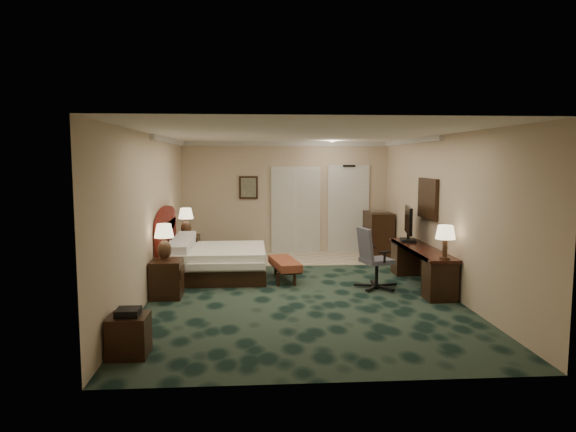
{
  "coord_description": "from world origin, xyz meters",
  "views": [
    {
      "loc": [
        -0.8,
        -8.73,
        2.27
      ],
      "look_at": [
        -0.16,
        0.6,
        1.24
      ],
      "focal_mm": 32.0,
      "sensor_mm": 36.0,
      "label": 1
    }
  ],
  "objects": [
    {
      "name": "nightstand_near",
      "position": [
        -2.23,
        -0.3,
        0.31
      ],
      "size": [
        0.5,
        0.57,
        0.62
      ],
      "primitive_type": "cube",
      "color": "black",
      "rests_on": "ground"
    },
    {
      "name": "floor",
      "position": [
        0.0,
        0.0,
        0.0
      ],
      "size": [
        5.0,
        7.5,
        0.0
      ],
      "primitive_type": "cube",
      "color": "black",
      "rests_on": "ground"
    },
    {
      "name": "wall_back",
      "position": [
        0.0,
        3.75,
        1.35
      ],
      "size": [
        5.0,
        0.0,
        2.7
      ],
      "primitive_type": "cube",
      "color": "beige",
      "rests_on": "ground"
    },
    {
      "name": "closet_doors",
      "position": [
        0.25,
        3.71,
        1.05
      ],
      "size": [
        1.2,
        0.06,
        2.1
      ],
      "primitive_type": "cube",
      "color": "#BAB2A1",
      "rests_on": "ground"
    },
    {
      "name": "bed",
      "position": [
        -1.48,
        1.1,
        0.29
      ],
      "size": [
        1.83,
        1.7,
        0.58
      ],
      "primitive_type": "cube",
      "color": "white",
      "rests_on": "ground"
    },
    {
      "name": "tile_patch",
      "position": [
        0.9,
        2.9,
        0.01
      ],
      "size": [
        3.2,
        1.7,
        0.01
      ],
      "primitive_type": "cube",
      "color": "beige",
      "rests_on": "ground"
    },
    {
      "name": "wall_left",
      "position": [
        -2.5,
        0.0,
        1.35
      ],
      "size": [
        0.0,
        7.5,
        2.7
      ],
      "primitive_type": "cube",
      "color": "beige",
      "rests_on": "ground"
    },
    {
      "name": "desk",
      "position": [
        2.22,
        0.19,
        0.34
      ],
      "size": [
        0.51,
        2.39,
        0.69
      ],
      "primitive_type": "cube",
      "color": "black",
      "rests_on": "ground"
    },
    {
      "name": "lamp_far",
      "position": [
        -2.2,
        2.09,
        0.96
      ],
      "size": [
        0.4,
        0.4,
        0.59
      ],
      "primitive_type": null,
      "rotation": [
        0.0,
        0.0,
        -0.31
      ],
      "color": "black",
      "rests_on": "nightstand_far"
    },
    {
      "name": "bed_bench",
      "position": [
        -0.21,
        0.79,
        0.2
      ],
      "size": [
        0.6,
        1.21,
        0.39
      ],
      "primitive_type": "cube",
      "rotation": [
        0.0,
        0.0,
        0.18
      ],
      "color": "brown",
      "rests_on": "ground"
    },
    {
      "name": "crown_molding",
      "position": [
        0.0,
        0.0,
        2.65
      ],
      "size": [
        5.0,
        7.5,
        0.1
      ],
      "primitive_type": null,
      "color": "silver",
      "rests_on": "wall_back"
    },
    {
      "name": "tv",
      "position": [
        2.2,
        0.92,
        1.03
      ],
      "size": [
        0.24,
        0.87,
        0.68
      ],
      "primitive_type": "cube",
      "rotation": [
        0.0,
        0.0,
        -0.2
      ],
      "color": "black",
      "rests_on": "desk"
    },
    {
      "name": "desk_chair",
      "position": [
        1.38,
        0.03,
        0.55
      ],
      "size": [
        0.78,
        0.75,
        1.09
      ],
      "primitive_type": null,
      "rotation": [
        0.0,
        0.0,
        0.29
      ],
      "color": "#4F4D5A",
      "rests_on": "ground"
    },
    {
      "name": "desk_lamp",
      "position": [
        2.26,
        -0.85,
        0.96
      ],
      "size": [
        0.37,
        0.37,
        0.55
      ],
      "primitive_type": null,
      "rotation": [
        0.0,
        0.0,
        0.2
      ],
      "color": "black",
      "rests_on": "desk"
    },
    {
      "name": "headboard",
      "position": [
        -2.44,
        1.0,
        0.7
      ],
      "size": [
        0.12,
        2.0,
        1.4
      ],
      "primitive_type": null,
      "color": "#470A08",
      "rests_on": "ground"
    },
    {
      "name": "wall_front",
      "position": [
        0.0,
        -3.75,
        1.35
      ],
      "size": [
        5.0,
        0.0,
        2.7
      ],
      "primitive_type": "cube",
      "color": "beige",
      "rests_on": "ground"
    },
    {
      "name": "lamp_near",
      "position": [
        -2.26,
        -0.26,
        0.92
      ],
      "size": [
        0.36,
        0.36,
        0.6
      ],
      "primitive_type": null,
      "rotation": [
        0.0,
        0.0,
        -0.15
      ],
      "color": "black",
      "rests_on": "nightstand_near"
    },
    {
      "name": "side_table",
      "position": [
        -2.25,
        -2.86,
        0.24
      ],
      "size": [
        0.45,
        0.45,
        0.48
      ],
      "primitive_type": "cube",
      "color": "black",
      "rests_on": "ground"
    },
    {
      "name": "minibar",
      "position": [
        2.18,
        3.2,
        0.51
      ],
      "size": [
        0.54,
        0.97,
        1.03
      ],
      "primitive_type": "cube",
      "color": "black",
      "rests_on": "ground"
    },
    {
      "name": "ceiling",
      "position": [
        0.0,
        0.0,
        2.7
      ],
      "size": [
        5.0,
        7.5,
        0.0
      ],
      "primitive_type": "cube",
      "color": "white",
      "rests_on": "wall_back"
    },
    {
      "name": "wall_mirror",
      "position": [
        2.46,
        0.6,
        1.55
      ],
      "size": [
        0.05,
        0.95,
        0.75
      ],
      "primitive_type": "cube",
      "color": "white",
      "rests_on": "wall_right"
    },
    {
      "name": "entry_door",
      "position": [
        1.55,
        3.72,
        1.05
      ],
      "size": [
        1.02,
        0.06,
        2.18
      ],
      "primitive_type": "cube",
      "color": "silver",
      "rests_on": "ground"
    },
    {
      "name": "wall_art",
      "position": [
        -0.9,
        3.71,
        1.6
      ],
      "size": [
        0.45,
        0.06,
        0.55
      ],
      "primitive_type": "cube",
      "color": "#495C54",
      "rests_on": "wall_back"
    },
    {
      "name": "nightstand_far",
      "position": [
        -2.21,
        2.11,
        0.33
      ],
      "size": [
        0.53,
        0.61,
        0.67
      ],
      "primitive_type": "cube",
      "color": "black",
      "rests_on": "ground"
    },
    {
      "name": "wall_right",
      "position": [
        2.5,
        0.0,
        1.35
      ],
      "size": [
        0.0,
        7.5,
        2.7
      ],
      "primitive_type": "cube",
      "color": "beige",
      "rests_on": "ground"
    }
  ]
}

